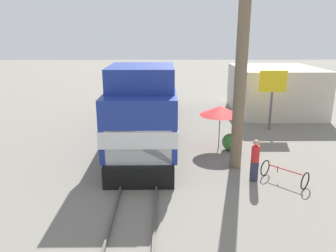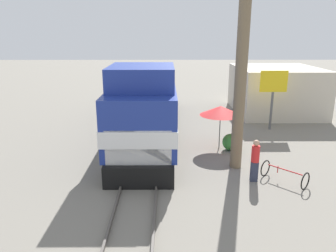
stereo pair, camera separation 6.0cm
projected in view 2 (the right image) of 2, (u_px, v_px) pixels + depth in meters
The scene contains 11 objects.
ground_plane at pixel (144, 157), 16.69m from camera, with size 120.00×120.00×0.00m, color slate.
rail_near at pixel (130, 155), 16.67m from camera, with size 0.08×34.53×0.15m, color #4C4742.
rail_far at pixel (158, 155), 16.68m from camera, with size 0.08×34.53×0.15m, color #4C4742.
locomotive at pixel (148, 103), 19.91m from camera, with size 3.19×16.05×4.65m.
utility_pole at pixel (243, 38), 13.83m from camera, with size 1.80×0.52×11.71m.
vendor_umbrella at pixel (221, 111), 17.50m from camera, with size 2.23×2.23×2.34m.
billboard_sign at pixel (273, 86), 20.63m from camera, with size 1.73×0.12×3.82m.
shrub_cluster at pixel (231, 142), 17.55m from camera, with size 0.90×0.90×0.90m, color #388C38.
person_bystander at pixel (255, 159), 13.72m from camera, with size 0.34×0.34×1.85m.
bicycle at pixel (284, 174), 13.77m from camera, with size 1.80×1.85×0.74m.
building_block_distant at pixel (275, 90), 25.56m from camera, with size 6.06×6.81×3.53m, color beige.
Camera 2 is at (1.12, -15.61, 6.14)m, focal length 35.00 mm.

